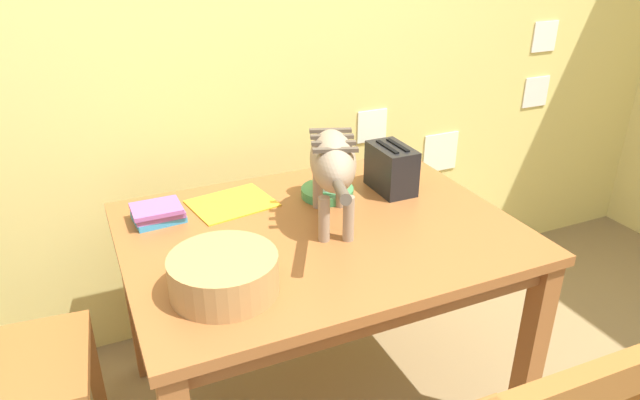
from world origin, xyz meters
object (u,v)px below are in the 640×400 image
cat (332,162)px  coffee_mug (328,177)px  saucer_bowl (327,192)px  magazine (232,203)px  toaster (391,168)px  dining_table (320,250)px  book_stack (158,213)px  wicker_basket (224,274)px

cat → coffee_mug: cat is taller
saucer_bowl → coffee_mug: size_ratio=1.59×
saucer_bowl → magazine: size_ratio=0.69×
coffee_mug → toaster: (0.23, -0.05, 0.01)m
magazine → toaster: size_ratio=1.39×
dining_table → cat: (0.06, 0.03, 0.30)m
dining_table → book_stack: size_ratio=7.38×
dining_table → cat: 0.30m
book_stack → wicker_basket: wicker_basket is taller
magazine → book_stack: bearing=174.7°
coffee_mug → book_stack: coffee_mug is taller
cat → magazine: size_ratio=2.20×
dining_table → wicker_basket: 0.47m
book_stack → saucer_bowl: bearing=-5.4°
saucer_bowl → coffee_mug: bearing=0.0°
magazine → wicker_basket: wicker_basket is taller
cat → coffee_mug: size_ratio=5.07×
cat → toaster: bearing=43.9°
magazine → book_stack: (-0.26, -0.02, 0.03)m
cat → wicker_basket: (-0.44, -0.26, -0.15)m
magazine → toaster: toaster is taller
magazine → wicker_basket: bearing=-118.0°
saucer_bowl → magazine: bearing=167.4°
book_stack → wicker_basket: size_ratio=0.58×
dining_table → magazine: (-0.21, 0.29, 0.09)m
dining_table → wicker_basket: bearing=-149.6°
toaster → saucer_bowl: bearing=169.1°
dining_table → magazine: bearing=126.8°
wicker_basket → cat: bearing=30.2°
wicker_basket → dining_table: bearing=30.4°
book_stack → toaster: size_ratio=0.85×
coffee_mug → magazine: (-0.34, 0.08, -0.07)m
cat → saucer_bowl: bearing=90.0°
saucer_bowl → wicker_basket: bearing=-139.3°
dining_table → book_stack: (-0.47, 0.27, 0.12)m
dining_table → saucer_bowl: saucer_bowl is taller
wicker_basket → toaster: size_ratio=1.48×
magazine → book_stack: size_ratio=1.63×
coffee_mug → magazine: 0.36m
dining_table → saucer_bowl: bearing=59.5°
saucer_bowl → wicker_basket: 0.67m
cat → saucer_bowl: (0.07, 0.18, -0.19)m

